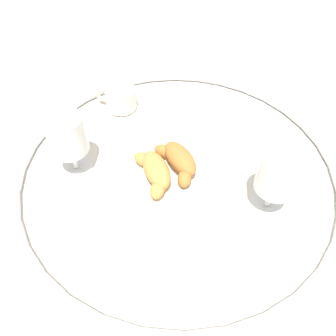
% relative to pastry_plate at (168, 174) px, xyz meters
% --- Properties ---
extents(ground_plane, '(2.20, 2.20, 0.00)m').
position_rel_pastry_plate_xyz_m(ground_plane, '(-0.01, -0.03, -0.01)').
color(ground_plane, silver).
extents(table_chrome_rim, '(0.70, 0.70, 0.02)m').
position_rel_pastry_plate_xyz_m(table_chrome_rim, '(-0.01, -0.03, 0.00)').
color(table_chrome_rim, silver).
rests_on(table_chrome_rim, ground_plane).
extents(pastry_plate, '(0.23, 0.23, 0.02)m').
position_rel_pastry_plate_xyz_m(pastry_plate, '(0.00, 0.00, 0.00)').
color(pastry_plate, silver).
rests_on(pastry_plate, ground_plane).
extents(croissant_large, '(0.12, 0.10, 0.04)m').
position_rel_pastry_plate_xyz_m(croissant_large, '(-0.01, -0.02, 0.03)').
color(croissant_large, '#BC7A38').
rests_on(croissant_large, pastry_plate).
extents(croissant_small, '(0.12, 0.11, 0.04)m').
position_rel_pastry_plate_xyz_m(croissant_small, '(0.01, 0.03, 0.03)').
color(croissant_small, '#D6994C').
rests_on(croissant_small, pastry_plate).
extents(coffee_cup_near, '(0.14, 0.14, 0.06)m').
position_rel_pastry_plate_xyz_m(coffee_cup_near, '(0.22, -0.12, 0.02)').
color(coffee_cup_near, silver).
rests_on(coffee_cup_near, ground_plane).
extents(juice_glass_left, '(0.08, 0.08, 0.14)m').
position_rel_pastry_plate_xyz_m(juice_glass_left, '(-0.20, -0.05, 0.08)').
color(juice_glass_left, white).
rests_on(juice_glass_left, ground_plane).
extents(juice_glass_right, '(0.08, 0.08, 0.14)m').
position_rel_pastry_plate_xyz_m(juice_glass_right, '(0.18, 0.09, 0.08)').
color(juice_glass_right, white).
rests_on(juice_glass_right, ground_plane).
extents(sugar_packet, '(0.06, 0.06, 0.01)m').
position_rel_pastry_plate_xyz_m(sugar_packet, '(-0.08, 0.21, -0.01)').
color(sugar_packet, white).
rests_on(sugar_packet, ground_plane).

